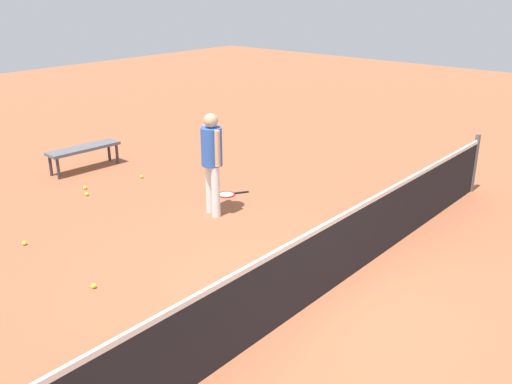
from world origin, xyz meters
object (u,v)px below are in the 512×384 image
object	(u,v)px
tennis_ball_baseline	(87,194)
tennis_racket_near_player	(228,194)
tennis_ball_midcourt	(85,188)
courtside_bench	(84,150)
player_near_side	(212,156)
tennis_ball_near_player	(141,176)
tennis_ball_by_net	(93,286)
tennis_ball_stray_left	(24,243)

from	to	relation	value
tennis_ball_baseline	tennis_racket_near_player	bearing A→B (deg)	131.63
tennis_ball_midcourt	courtside_bench	size ratio (longest dim) A/B	0.04
tennis_ball_midcourt	player_near_side	bearing A→B (deg)	105.11
player_near_side	tennis_ball_baseline	world-z (taller)	player_near_side
tennis_racket_near_player	tennis_ball_near_player	size ratio (longest dim) A/B	8.92
tennis_ball_by_net	tennis_ball_stray_left	distance (m)	1.83
tennis_ball_midcourt	courtside_bench	bearing A→B (deg)	-124.25
player_near_side	tennis_ball_midcourt	world-z (taller)	player_near_side
tennis_ball_near_player	tennis_ball_by_net	xyz separation A→B (m)	(3.08, 2.89, 0.00)
tennis_racket_near_player	tennis_ball_baseline	size ratio (longest dim) A/B	8.92
tennis_racket_near_player	tennis_ball_stray_left	world-z (taller)	tennis_ball_stray_left
player_near_side	tennis_ball_midcourt	distance (m)	2.90
player_near_side	tennis_ball_near_player	xyz separation A→B (m)	(-0.37, -2.34, -0.98)
tennis_ball_baseline	tennis_ball_stray_left	size ratio (longest dim) A/B	1.00
tennis_ball_near_player	tennis_ball_by_net	size ratio (longest dim) A/B	1.00
player_near_side	tennis_ball_stray_left	bearing A→B (deg)	-25.76
tennis_ball_near_player	tennis_ball_baseline	world-z (taller)	same
player_near_side	courtside_bench	bearing A→B (deg)	-89.53
tennis_racket_near_player	tennis_ball_by_net	xyz separation A→B (m)	(3.50, 0.98, 0.02)
tennis_ball_by_net	tennis_ball_midcourt	size ratio (longest dim) A/B	1.00
courtside_bench	tennis_ball_near_player	bearing A→B (deg)	107.18
tennis_ball_by_net	tennis_ball_midcourt	bearing A→B (deg)	-122.07
player_near_side	tennis_ball_stray_left	xyz separation A→B (m)	(2.65, -1.28, -0.98)
player_near_side	tennis_ball_midcourt	size ratio (longest dim) A/B	25.76
courtside_bench	tennis_racket_near_player	bearing A→B (deg)	104.42
tennis_ball_midcourt	tennis_ball_stray_left	distance (m)	2.36
player_near_side	courtside_bench	world-z (taller)	player_near_side
player_near_side	tennis_ball_near_player	bearing A→B (deg)	-98.98
player_near_side	tennis_ball_by_net	size ratio (longest dim) A/B	25.76
tennis_ball_midcourt	tennis_ball_stray_left	bearing A→B (deg)	35.11
tennis_ball_by_net	tennis_ball_baseline	bearing A→B (deg)	-122.40
tennis_ball_midcourt	courtside_bench	xyz separation A→B (m)	(-0.68, -1.00, 0.38)
tennis_racket_near_player	tennis_ball_near_player	distance (m)	1.97
tennis_racket_near_player	player_near_side	bearing A→B (deg)	28.17
tennis_ball_midcourt	tennis_ball_near_player	bearing A→B (deg)	164.90
tennis_racket_near_player	tennis_ball_near_player	bearing A→B (deg)	-77.49
player_near_side	tennis_ball_baseline	xyz separation A→B (m)	(0.89, -2.32, -0.98)
tennis_ball_near_player	courtside_bench	world-z (taller)	courtside_bench
tennis_ball_baseline	courtside_bench	world-z (taller)	courtside_bench
tennis_ball_near_player	tennis_ball_by_net	world-z (taller)	same
tennis_ball_midcourt	tennis_ball_baseline	size ratio (longest dim) A/B	1.00
player_near_side	tennis_ball_by_net	xyz separation A→B (m)	(2.71, 0.55, -0.98)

